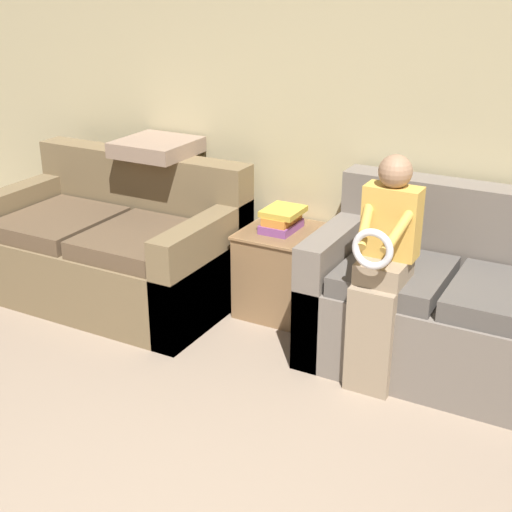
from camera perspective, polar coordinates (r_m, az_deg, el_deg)
The scene contains 7 objects.
wall_back at distance 4.30m, azimuth 11.84°, elevation 10.99°, with size 7.31×0.06×2.55m.
couch_main at distance 4.00m, azimuth 19.51°, elevation -4.77°, with size 2.09×0.86×0.97m.
couch_side at distance 4.83m, azimuth -11.24°, elevation 0.52°, with size 1.64×0.96×0.91m.
child_left_seated at distance 3.66m, azimuth 10.11°, elevation -0.63°, with size 0.29×0.37×1.23m.
side_shelf at distance 4.54m, azimuth 2.05°, elevation -1.09°, with size 0.47×0.53×0.55m.
book_stack at distance 4.42m, azimuth 2.09°, elevation 2.96°, with size 0.22×0.28×0.14m.
throw_pillow at distance 4.81m, azimuth -7.95°, elevation 8.62°, with size 0.48×0.48×0.10m.
Camera 1 is at (1.21, -1.00, 2.09)m, focal length 50.00 mm.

